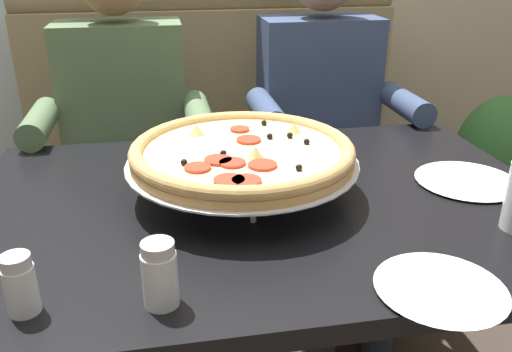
{
  "coord_description": "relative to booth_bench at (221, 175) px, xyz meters",
  "views": [
    {
      "loc": [
        -0.21,
        -1.04,
        1.25
      ],
      "look_at": [
        -0.02,
        0.01,
        0.78
      ],
      "focal_mm": 37.42,
      "sensor_mm": 36.0,
      "label": 1
    }
  ],
  "objects": [
    {
      "name": "diner_left",
      "position": [
        -0.33,
        -0.27,
        0.31
      ],
      "size": [
        0.54,
        0.64,
        1.27
      ],
      "color": "#2D3342",
      "rests_on": "ground_plane"
    },
    {
      "name": "dining_table",
      "position": [
        0.0,
        -0.9,
        0.24
      ],
      "size": [
        1.28,
        0.87,
        0.73
      ],
      "color": "black",
      "rests_on": "ground_plane"
    },
    {
      "name": "shaker_parmesan",
      "position": [
        -0.23,
        -1.24,
        0.38
      ],
      "size": [
        0.06,
        0.06,
        0.11
      ],
      "color": "white",
      "rests_on": "dining_table"
    },
    {
      "name": "shaker_oregano",
      "position": [
        -0.44,
        -1.22,
        0.37
      ],
      "size": [
        0.05,
        0.05,
        0.1
      ],
      "color": "white",
      "rests_on": "dining_table"
    },
    {
      "name": "potted_plant",
      "position": [
        1.13,
        -0.13,
        -0.01
      ],
      "size": [
        0.36,
        0.36,
        0.7
      ],
      "color": "brown",
      "rests_on": "ground_plane"
    },
    {
      "name": "booth_bench",
      "position": [
        0.0,
        0.0,
        0.0
      ],
      "size": [
        1.49,
        0.78,
        1.13
      ],
      "color": "#998966",
      "rests_on": "ground_plane"
    },
    {
      "name": "plate_near_right",
      "position": [
        0.48,
        -0.9,
        0.34
      ],
      "size": [
        0.24,
        0.24,
        0.02
      ],
      "color": "white",
      "rests_on": "dining_table"
    },
    {
      "name": "diner_right",
      "position": [
        0.33,
        -0.27,
        0.31
      ],
      "size": [
        0.54,
        0.64,
        1.27
      ],
      "color": "#2D3342",
      "rests_on": "ground_plane"
    },
    {
      "name": "pizza",
      "position": [
        -0.05,
        -0.87,
        0.43
      ],
      "size": [
        0.51,
        0.51,
        0.13
      ],
      "color": "silver",
      "rests_on": "dining_table"
    },
    {
      "name": "plate_near_left",
      "position": [
        0.21,
        -1.29,
        0.34
      ],
      "size": [
        0.21,
        0.21,
        0.02
      ],
      "color": "white",
      "rests_on": "dining_table"
    }
  ]
}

